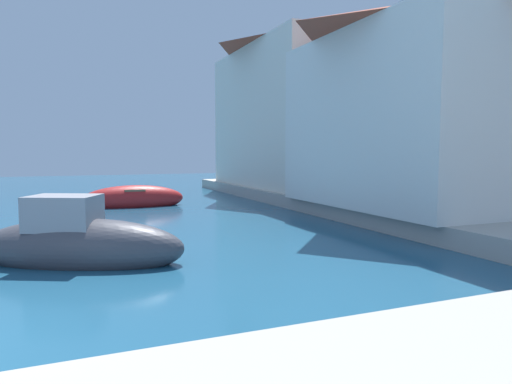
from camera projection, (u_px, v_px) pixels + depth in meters
The scene contains 6 objects.
quay_promenade at pixel (253, 298), 6.18m from camera, with size 44.00×32.00×0.50m.
moored_boat_2 at pixel (134, 199), 18.69m from camera, with size 4.03×1.29×1.11m.
moored_boat_4 at pixel (79, 244), 9.10m from camera, with size 4.26×2.95×1.61m.
waterfront_building_main at pixel (429, 102), 14.92m from camera, with size 6.87×8.20×6.52m.
waterfront_building_annex at pixel (296, 108), 23.39m from camera, with size 5.79×10.34×7.77m.
quayside_tree at pixel (348, 126), 19.26m from camera, with size 3.00×3.00×4.30m.
Camera 1 is at (2.04, -5.95, 2.20)m, focal length 32.49 mm.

